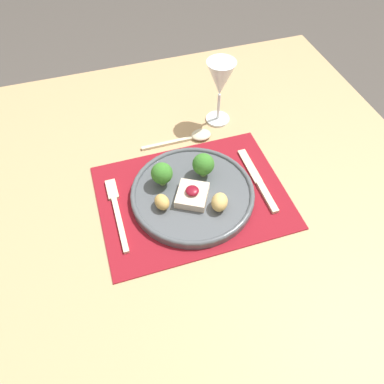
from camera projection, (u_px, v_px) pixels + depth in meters
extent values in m
plane|color=#4C4742|center=(192.00, 318.00, 1.48)|extent=(8.00, 8.00, 0.00)
cube|color=tan|center=(193.00, 201.00, 0.88)|extent=(1.18, 1.16, 0.03)
cylinder|color=tan|center=(18.00, 194.00, 1.39)|extent=(0.06, 0.06, 0.75)
cylinder|color=tan|center=(273.00, 136.00, 1.59)|extent=(0.06, 0.06, 0.75)
cube|color=maroon|center=(193.00, 197.00, 0.87)|extent=(0.43, 0.32, 0.00)
cylinder|color=#4C5156|center=(192.00, 195.00, 0.86)|extent=(0.28, 0.28, 0.02)
torus|color=#4C5156|center=(192.00, 193.00, 0.85)|extent=(0.28, 0.28, 0.01)
cube|color=beige|center=(192.00, 195.00, 0.84)|extent=(0.09, 0.10, 0.02)
ellipsoid|color=maroon|center=(192.00, 191.00, 0.82)|extent=(0.03, 0.03, 0.01)
cylinder|color=#84B256|center=(203.00, 172.00, 0.88)|extent=(0.01, 0.01, 0.02)
sphere|color=#387A28|center=(203.00, 164.00, 0.86)|extent=(0.05, 0.05, 0.05)
cylinder|color=#84B256|center=(163.00, 181.00, 0.86)|extent=(0.01, 0.01, 0.02)
sphere|color=#387A28|center=(162.00, 173.00, 0.84)|extent=(0.05, 0.05, 0.05)
ellipsoid|color=tan|center=(220.00, 202.00, 0.81)|extent=(0.05, 0.06, 0.04)
ellipsoid|color=tan|center=(162.00, 202.00, 0.82)|extent=(0.04, 0.05, 0.03)
cube|color=beige|center=(120.00, 224.00, 0.81)|extent=(0.01, 0.15, 0.01)
cube|color=beige|center=(112.00, 189.00, 0.87)|extent=(0.02, 0.06, 0.01)
cube|color=beige|center=(267.00, 197.00, 0.86)|extent=(0.02, 0.09, 0.01)
cube|color=beige|center=(250.00, 166.00, 0.92)|extent=(0.02, 0.11, 0.00)
cube|color=beige|center=(168.00, 143.00, 0.98)|extent=(0.14, 0.01, 0.01)
ellipsoid|color=beige|center=(201.00, 135.00, 0.99)|extent=(0.05, 0.04, 0.02)
cylinder|color=white|center=(218.00, 119.00, 1.04)|extent=(0.06, 0.06, 0.01)
cylinder|color=white|center=(219.00, 107.00, 1.00)|extent=(0.01, 0.01, 0.08)
cone|color=white|center=(220.00, 79.00, 0.94)|extent=(0.07, 0.07, 0.09)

